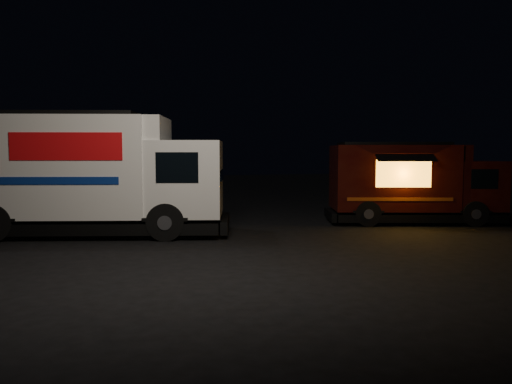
% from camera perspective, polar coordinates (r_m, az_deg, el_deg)
% --- Properties ---
extents(ground, '(80.00, 80.00, 0.00)m').
position_cam_1_polar(ground, '(13.77, 2.10, -5.60)').
color(ground, black).
rests_on(ground, ground).
extents(white_truck, '(8.32, 4.80, 3.57)m').
position_cam_1_polar(white_truck, '(15.46, -17.96, 1.96)').
color(white_truck, white).
rests_on(white_truck, ground).
extents(red_truck, '(6.35, 4.01, 2.77)m').
position_cam_1_polar(red_truck, '(18.10, 17.66, 1.03)').
color(red_truck, '#38100A').
rests_on(red_truck, ground).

